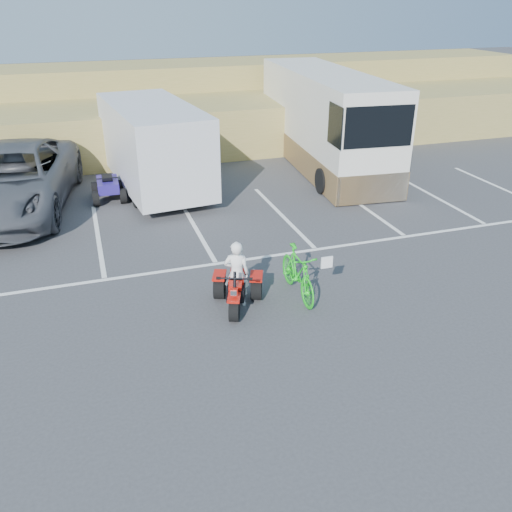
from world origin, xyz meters
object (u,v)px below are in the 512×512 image
object	(u,v)px
red_trike_atv	(237,307)
rv_motorhome	(324,126)
cargo_trailer	(154,144)
rider	(237,274)
quad_atv_green	(178,203)
quad_atv_blue	(110,200)
green_dirt_bike	(298,273)
grey_pickup	(12,180)

from	to	relation	value
red_trike_atv	rv_motorhome	xyz separation A→B (m)	(6.23, 9.41, 1.49)
red_trike_atv	cargo_trailer	bearing A→B (deg)	113.81
rider	rv_motorhome	bearing A→B (deg)	-102.62
quad_atv_green	rv_motorhome	bearing A→B (deg)	9.47
rider	rv_motorhome	world-z (taller)	rv_motorhome
rv_motorhome	quad_atv_blue	distance (m)	8.59
rider	quad_atv_blue	xyz separation A→B (m)	(-2.11, 7.62, -0.74)
green_dirt_bike	grey_pickup	size ratio (longest dim) A/B	0.26
green_dirt_bike	cargo_trailer	bearing A→B (deg)	103.16
rider	cargo_trailer	xyz separation A→B (m)	(-0.46, 8.26, 0.80)
quad_atv_blue	red_trike_atv	bearing A→B (deg)	-73.99
red_trike_atv	rv_motorhome	distance (m)	11.39
grey_pickup	rv_motorhome	xyz separation A→B (m)	(11.08, 1.72, 0.51)
quad_atv_blue	quad_atv_green	world-z (taller)	quad_atv_green
rv_motorhome	quad_atv_blue	bearing A→B (deg)	-163.76
rider	grey_pickup	bearing A→B (deg)	-35.98
rider	quad_atv_green	bearing A→B (deg)	-68.62
grey_pickup	quad_atv_blue	xyz separation A→B (m)	(2.79, 0.06, -0.98)
quad_atv_blue	quad_atv_green	size ratio (longest dim) A/B	0.90
cargo_trailer	grey_pickup	bearing A→B (deg)	-177.19
green_dirt_bike	grey_pickup	distance (m)	9.87
green_dirt_bike	quad_atv_blue	bearing A→B (deg)	115.18
grey_pickup	quad_atv_green	xyz separation A→B (m)	(4.86, -0.93, -0.98)
cargo_trailer	quad_atv_green	bearing A→B (deg)	-81.85
rider	cargo_trailer	bearing A→B (deg)	-65.77
red_trike_atv	quad_atv_green	size ratio (longest dim) A/B	0.93
rider	quad_atv_green	world-z (taller)	rider
grey_pickup	quad_atv_green	size ratio (longest dim) A/B	4.56
quad_atv_blue	quad_atv_green	distance (m)	2.30
rider	cargo_trailer	distance (m)	8.31
green_dirt_bike	rv_motorhome	bearing A→B (deg)	63.46
rv_motorhome	quad_atv_blue	xyz separation A→B (m)	(-8.29, -1.66, -1.49)
grey_pickup	cargo_trailer	xyz separation A→B (m)	(4.44, 0.71, 0.56)
rider	quad_atv_green	distance (m)	6.66
cargo_trailer	rv_motorhome	size ratio (longest dim) A/B	0.65
rider	green_dirt_bike	world-z (taller)	rider
red_trike_atv	rider	bearing A→B (deg)	90.00
red_trike_atv	rv_motorhome	world-z (taller)	rv_motorhome
green_dirt_bike	rider	bearing A→B (deg)	178.76
red_trike_atv	quad_atv_blue	bearing A→B (deg)	125.92
quad_atv_green	grey_pickup	bearing A→B (deg)	155.48
green_dirt_bike	cargo_trailer	distance (m)	8.56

